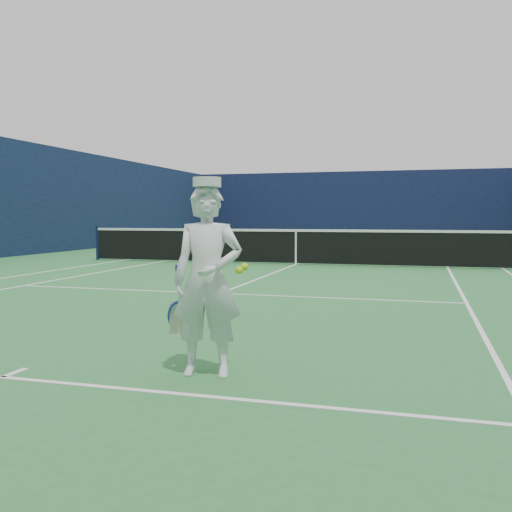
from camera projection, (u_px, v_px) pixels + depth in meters
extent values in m
plane|color=#2C7438|center=(296.00, 264.00, 16.23)|extent=(80.00, 80.00, 0.00)
cube|color=white|center=(347.00, 244.00, 27.62)|extent=(11.03, 0.06, 0.01)
cube|color=white|center=(3.00, 377.00, 4.84)|extent=(11.03, 0.06, 0.01)
cube|color=white|center=(124.00, 260.00, 17.75)|extent=(0.06, 23.83, 0.01)
cube|color=white|center=(504.00, 269.00, 14.72)|extent=(0.06, 23.83, 0.01)
cube|color=white|center=(164.00, 261.00, 17.37)|extent=(0.06, 23.77, 0.01)
cube|color=white|center=(448.00, 268.00, 15.10)|extent=(0.06, 23.77, 0.01)
cube|color=white|center=(330.00, 251.00, 22.37)|extent=(8.23, 0.06, 0.01)
cube|color=white|center=(220.00, 294.00, 10.10)|extent=(8.23, 0.06, 0.01)
cube|color=white|center=(296.00, 264.00, 16.23)|extent=(0.06, 12.80, 0.01)
cube|color=white|center=(347.00, 245.00, 27.48)|extent=(0.06, 0.30, 0.01)
cube|color=white|center=(15.00, 373.00, 4.99)|extent=(0.06, 0.30, 0.01)
cube|color=#0E1434|center=(361.00, 206.00, 33.35)|extent=(20.12, 0.12, 4.00)
cube|color=#101C3C|center=(0.00, 197.00, 18.86)|extent=(0.12, 36.12, 4.00)
cylinder|color=#141E4C|center=(97.00, 243.00, 17.96)|extent=(0.09, 0.09, 1.07)
cube|color=black|center=(296.00, 247.00, 16.20)|extent=(12.79, 0.02, 0.92)
cube|color=white|center=(296.00, 230.00, 16.17)|extent=(12.79, 0.04, 0.07)
cube|color=white|center=(296.00, 248.00, 16.20)|extent=(0.05, 0.03, 0.94)
imported|color=white|center=(208.00, 281.00, 4.88)|extent=(0.66, 0.49, 1.64)
cylinder|color=white|center=(207.00, 182.00, 4.82)|extent=(0.24, 0.24, 0.08)
cube|color=white|center=(210.00, 186.00, 4.96)|extent=(0.19, 0.13, 0.02)
cylinder|color=navy|center=(178.00, 277.00, 4.99)|extent=(0.05, 0.09, 0.22)
cube|color=#1E39A7|center=(181.00, 296.00, 5.06)|extent=(0.03, 0.02, 0.14)
torus|color=#1E39A7|center=(181.00, 318.00, 5.14)|extent=(0.31, 0.15, 0.29)
cube|color=beige|center=(181.00, 318.00, 5.14)|extent=(0.22, 0.04, 0.30)
sphere|color=#D0ED1A|center=(239.00, 270.00, 4.95)|extent=(0.07, 0.07, 0.07)
sphere|color=#D0ED1A|center=(245.00, 267.00, 4.96)|extent=(0.07, 0.07, 0.07)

